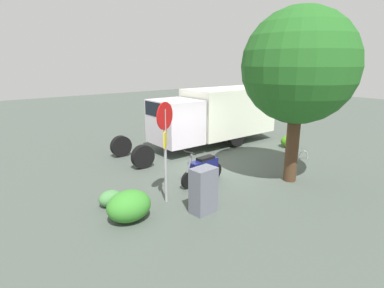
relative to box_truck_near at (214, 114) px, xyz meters
name	(u,v)px	position (x,y,z in m)	size (l,w,h in m)	color
ground_plane	(219,170)	(2.37, 2.82, -1.53)	(60.00, 60.00, 0.00)	#475048
box_truck_near	(214,114)	(0.00, 0.00, 0.00)	(8.20, 2.44, 2.69)	black
motorcycle	(203,168)	(3.68, 3.38, -1.01)	(1.81, 0.55, 1.20)	black
stop_sign	(165,137)	(5.44, 3.77, 0.39)	(0.71, 0.33, 2.89)	#9E9EA3
street_tree	(299,67)	(1.24, 5.09, 2.23)	(3.59, 3.59, 5.59)	#47301E
utility_cabinet	(203,190)	(5.04, 4.92, -0.91)	(0.67, 0.46, 1.25)	slate
bike_rack_hoop	(302,161)	(-1.06, 4.20, -1.53)	(0.85, 0.85, 0.05)	#B7B7BC
shrub_near_sign	(110,198)	(6.81, 2.99, -1.31)	(0.66, 0.54, 0.45)	#488347
shrub_mid_verge	(289,141)	(-2.46, 2.62, -1.25)	(0.83, 0.68, 0.57)	#3D7E17
shrub_by_tree	(129,206)	(6.79, 4.05, -1.14)	(1.16, 0.95, 0.79)	#37852C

